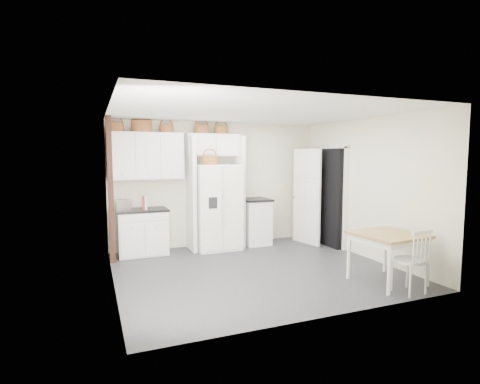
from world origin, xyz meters
name	(u,v)px	position (x,y,z in m)	size (l,w,h in m)	color
floor	(256,270)	(0.00, 0.00, 0.00)	(4.50, 4.50, 0.00)	#262527
ceiling	(256,112)	(0.00, 0.00, 2.60)	(4.50, 4.50, 0.00)	white
wall_back	(218,184)	(0.00, 2.00, 1.30)	(4.50, 4.50, 0.00)	silver
wall_left	(112,198)	(-2.25, 0.00, 1.30)	(4.00, 4.00, 0.00)	silver
wall_right	(366,188)	(2.25, 0.00, 1.30)	(4.00, 4.00, 0.00)	silver
refrigerator	(217,207)	(-0.15, 1.60, 0.86)	(0.89, 0.72, 1.73)	white
base_cab_left	(143,233)	(-1.63, 1.70, 0.42)	(0.91, 0.58, 0.85)	white
base_cab_right	(255,222)	(0.74, 1.70, 0.47)	(0.54, 0.64, 0.95)	white
dining_table	(387,258)	(1.58, -1.31, 0.38)	(0.90, 0.90, 0.75)	brown
windsor_chair	(409,260)	(1.55, -1.75, 0.46)	(0.45, 0.41, 0.92)	white
counter_left	(142,210)	(-1.63, 1.70, 0.87)	(0.95, 0.62, 0.04)	black
counter_right	(255,200)	(0.74, 1.70, 0.97)	(0.58, 0.69, 0.04)	black
toaster	(123,205)	(-1.98, 1.64, 0.99)	(0.30, 0.17, 0.21)	silver
cookbook_red	(143,203)	(-1.61, 1.62, 1.02)	(0.04, 0.17, 0.26)	maroon
cookbook_cream	(146,203)	(-1.56, 1.62, 1.02)	(0.04, 0.17, 0.26)	silver
basket_upper_a	(116,127)	(-2.05, 1.83, 2.43)	(0.29, 0.29, 0.16)	brown
basket_upper_b	(142,126)	(-1.58, 1.83, 2.46)	(0.38, 0.38, 0.22)	brown
basket_upper_c	(166,129)	(-1.11, 1.83, 2.43)	(0.27, 0.27, 0.16)	brown
basket_bridge_a	(201,129)	(-0.40, 1.83, 2.44)	(0.30, 0.30, 0.17)	brown
basket_bridge_b	(221,130)	(0.02, 1.83, 2.43)	(0.28, 0.28, 0.16)	brown
basket_fridge_a	(210,160)	(-0.32, 1.50, 1.81)	(0.32, 0.32, 0.17)	brown
upper_cabinet	(147,156)	(-1.50, 1.83, 1.90)	(1.40, 0.34, 0.90)	white
bridge_cabinet	(213,145)	(-0.15, 1.83, 2.12)	(1.12, 0.34, 0.45)	white
fridge_panel_left	(191,193)	(-0.66, 1.70, 1.15)	(0.08, 0.60, 2.30)	white
fridge_panel_right	(238,192)	(0.36, 1.70, 1.15)	(0.08, 0.60, 2.30)	white
trim_post	(111,190)	(-2.20, 1.35, 1.30)	(0.09, 0.09, 2.60)	black
doorway_void	(330,197)	(2.16, 1.00, 1.02)	(0.18, 0.85, 2.05)	black
door_slab	(307,197)	(1.80, 1.33, 1.02)	(0.80, 0.04, 2.05)	white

